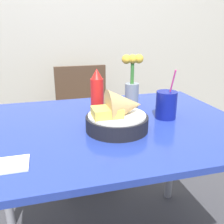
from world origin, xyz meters
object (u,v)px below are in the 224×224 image
Objects in this scene: chair_far_window at (83,113)px; food_basket at (119,116)px; drink_cup at (167,106)px; flower_vase at (132,84)px; ketchup_bottle at (97,92)px.

food_basket is (0.01, -0.93, 0.30)m from chair_far_window.
flower_vase is (-0.10, 0.20, 0.07)m from drink_cup.
flower_vase is at bearing 61.04° from food_basket.
ketchup_bottle is 0.19m from flower_vase.
ketchup_bottle is at bearing 149.14° from drink_cup.
food_basket is 1.11× the size of drink_cup.
drink_cup reaches higher than chair_far_window.
flower_vase is at bearing 8.07° from ketchup_bottle.
ketchup_bottle is at bearing 98.95° from food_basket.
flower_vase reaches higher than food_basket.
food_basket is 0.25m from ketchup_bottle.
chair_far_window is at bearing 87.59° from ketchup_bottle.
chair_far_window is 0.77m from flower_vase.
food_basket is at bearing -89.39° from chair_far_window.
drink_cup is 0.23m from flower_vase.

